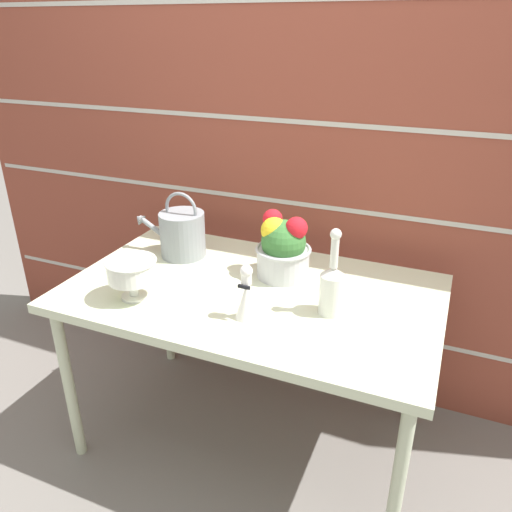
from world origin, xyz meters
The scene contains 8 objects.
ground_plane centered at (0.00, 0.00, 0.00)m, with size 12.00×12.00×0.00m, color slate.
brick_wall centered at (0.00, 0.55, 1.10)m, with size 3.60×0.08×2.20m.
patio_table centered at (0.00, 0.00, 0.68)m, with size 1.39×0.84×0.74m.
watering_can centered at (-0.40, 0.17, 0.84)m, with size 0.34×0.19×0.29m.
crystal_pedestal_bowl centered at (-0.37, -0.23, 0.85)m, with size 0.19×0.19×0.15m.
flower_planter centered at (0.07, 0.15, 0.86)m, with size 0.22×0.22×0.26m.
glass_decanter centered at (0.32, -0.05, 0.84)m, with size 0.09×0.09×0.31m.
figurine_vase centered at (0.06, -0.19, 0.82)m, with size 0.08×0.08×0.20m.
Camera 1 is at (0.66, -1.53, 1.65)m, focal length 35.00 mm.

